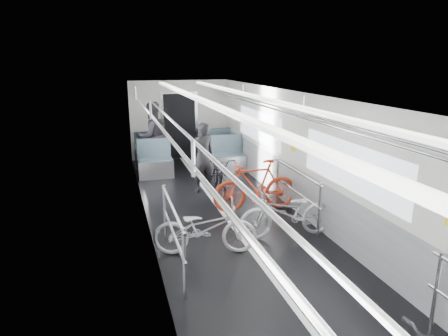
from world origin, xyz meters
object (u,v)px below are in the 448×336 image
object	(u,v)px
bike_left_far	(205,228)
bike_right_mid	(288,213)
bike_aisle	(220,174)
person_seated	(152,136)
bike_right_far	(256,186)
person_standing	(203,158)

from	to	relation	value
bike_left_far	bike_right_mid	bearing A→B (deg)	-70.55
bike_aisle	person_seated	distance (m)	2.70
bike_right_mid	bike_aisle	world-z (taller)	bike_right_mid
bike_right_far	person_seated	bearing A→B (deg)	-154.06
person_standing	person_seated	world-z (taller)	person_seated
bike_left_far	bike_right_far	size ratio (longest dim) A/B	0.93
bike_right_mid	bike_right_far	distance (m)	1.35
person_standing	person_seated	size ratio (longest dim) A/B	0.85
bike_aisle	bike_right_mid	bearing A→B (deg)	-74.38
person_seated	bike_right_far	bearing A→B (deg)	94.54
person_seated	person_standing	bearing A→B (deg)	92.82
bike_right_mid	bike_left_far	bearing A→B (deg)	-80.09
bike_right_far	person_standing	xyz separation A→B (m)	(-0.75, 1.50, 0.28)
bike_right_mid	bike_right_far	xyz separation A→B (m)	(-0.09, 1.35, 0.08)
bike_right_far	bike_aisle	bearing A→B (deg)	-163.29
bike_right_far	person_standing	bearing A→B (deg)	-151.60
bike_left_far	person_seated	size ratio (longest dim) A/B	0.86
bike_aisle	person_standing	size ratio (longest dim) A/B	1.01
bike_left_far	bike_right_mid	xyz separation A→B (m)	(1.50, 0.19, 0.02)
person_standing	bike_right_mid	bearing A→B (deg)	98.39
bike_right_far	bike_aisle	size ratio (longest dim) A/B	1.08
bike_left_far	person_standing	xyz separation A→B (m)	(0.67, 3.04, 0.38)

